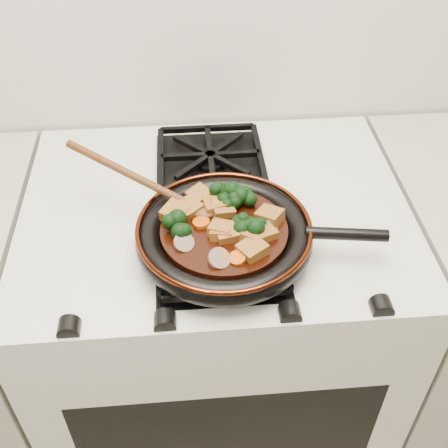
{
  "coord_description": "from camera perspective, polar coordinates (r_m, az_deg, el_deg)",
  "views": [
    {
      "loc": [
        -0.05,
        0.85,
        1.62
      ],
      "look_at": [
        0.01,
        1.56,
        0.97
      ],
      "focal_mm": 45.0,
      "sensor_mm": 36.0,
      "label": 1
    }
  ],
  "objects": [
    {
      "name": "carrot_coin_4",
      "position": [
        1.0,
        -1.57,
        1.7
      ],
      "size": [
        0.03,
        0.03,
        0.01
      ],
      "primitive_type": "cylinder",
      "rotation": [
        0.0,
        0.21,
        0.0
      ],
      "color": "#B94605",
      "rests_on": "braising_sauce"
    },
    {
      "name": "burner_grate_back",
      "position": [
        1.2,
        -1.39,
        6.66
      ],
      "size": [
        0.23,
        0.23,
        0.03
      ],
      "primitive_type": null,
      "color": "black",
      "rests_on": "stove"
    },
    {
      "name": "tofu_cube_0",
      "position": [
        0.99,
        -0.14,
        1.51
      ],
      "size": [
        0.05,
        0.05,
        0.03
      ],
      "primitive_type": "cube",
      "rotation": [
        0.1,
        -0.09,
        1.74
      ],
      "color": "brown",
      "rests_on": "braising_sauce"
    },
    {
      "name": "broccoli_floret_7",
      "position": [
        1.01,
        -0.09,
        2.79
      ],
      "size": [
        0.06,
        0.06,
        0.07
      ],
      "primitive_type": null,
      "rotation": [
        0.14,
        -0.07,
        0.0
      ],
      "color": "black",
      "rests_on": "braising_sauce"
    },
    {
      "name": "carrot_coin_0",
      "position": [
        0.91,
        -0.56,
        -3.27
      ],
      "size": [
        0.03,
        0.03,
        0.02
      ],
      "primitive_type": "cylinder",
      "rotation": [
        0.31,
        -0.27,
        0.0
      ],
      "color": "#B94605",
      "rests_on": "braising_sauce"
    },
    {
      "name": "mushroom_slice_1",
      "position": [
        0.96,
        4.68,
        -0.61
      ],
      "size": [
        0.04,
        0.04,
        0.03
      ],
      "primitive_type": "cylinder",
      "rotation": [
        0.77,
        0.0,
        1.06
      ],
      "color": "brown",
      "rests_on": "braising_sauce"
    },
    {
      "name": "mushroom_slice_0",
      "position": [
        0.91,
        -0.51,
        -3.54
      ],
      "size": [
        0.05,
        0.05,
        0.02
      ],
      "primitive_type": "cylinder",
      "rotation": [
        0.48,
        0.0,
        0.68
      ],
      "color": "brown",
      "rests_on": "braising_sauce"
    },
    {
      "name": "broccoli_floret_0",
      "position": [
        1.02,
        0.34,
        3.03
      ],
      "size": [
        0.07,
        0.08,
        0.06
      ],
      "primitive_type": null,
      "rotation": [
        -0.24,
        -0.01,
        0.17
      ],
      "color": "black",
      "rests_on": "braising_sauce"
    },
    {
      "name": "wooden_spoon",
      "position": [
        1.02,
        -6.59,
        3.54
      ],
      "size": [
        0.16,
        0.11,
        0.28
      ],
      "rotation": [
        0.0,
        0.0,
        2.62
      ],
      "color": "#4C2910",
      "rests_on": "braising_sauce"
    },
    {
      "name": "carrot_coin_5",
      "position": [
        0.97,
        -2.33,
        0.13
      ],
      "size": [
        0.03,
        0.03,
        0.01
      ],
      "primitive_type": "cylinder",
      "rotation": [
        -0.04,
        -0.06,
        0.0
      ],
      "color": "#B94605",
      "rests_on": "braising_sauce"
    },
    {
      "name": "braising_sauce",
      "position": [
        0.97,
        0.0,
        -0.91
      ],
      "size": [
        0.22,
        0.22,
        0.02
      ],
      "primitive_type": "cylinder",
      "color": "black",
      "rests_on": "skillet"
    },
    {
      "name": "broccoli_floret_3",
      "position": [
        1.0,
        0.39,
        1.74
      ],
      "size": [
        0.09,
        0.08,
        0.07
      ],
      "primitive_type": null,
      "rotation": [
        0.21,
        -0.14,
        2.4
      ],
      "color": "black",
      "rests_on": "braising_sauce"
    },
    {
      "name": "tofu_cube_4",
      "position": [
        0.95,
        4.11,
        -0.97
      ],
      "size": [
        0.05,
        0.05,
        0.02
      ],
      "primitive_type": "cube",
      "rotation": [
        -0.01,
        0.11,
        0.46
      ],
      "color": "brown",
      "rests_on": "braising_sauce"
    },
    {
      "name": "stove",
      "position": [
        1.44,
        -0.71,
        -11.91
      ],
      "size": [
        0.76,
        0.6,
        0.9
      ],
      "primitive_type": "cube",
      "color": "beige",
      "rests_on": "ground"
    },
    {
      "name": "broccoli_floret_2",
      "position": [
        0.95,
        3.0,
        -0.84
      ],
      "size": [
        0.07,
        0.07,
        0.06
      ],
      "primitive_type": null,
      "rotation": [
        0.03,
        -0.1,
        1.45
      ],
      "color": "black",
      "rests_on": "braising_sauce"
    },
    {
      "name": "skillet",
      "position": [
        0.98,
        0.14,
        -1.13
      ],
      "size": [
        0.43,
        0.31,
        0.05
      ],
      "rotation": [
        0.0,
        0.0,
        -0.14
      ],
      "color": "black",
      "rests_on": "burner_grate_front"
    },
    {
      "name": "carrot_coin_3",
      "position": [
        1.0,
        -1.52,
        1.73
      ],
      "size": [
        0.03,
        0.03,
        0.02
      ],
      "primitive_type": "cylinder",
      "rotation": [
        -0.2,
        0.3,
        0.0
      ],
      "color": "#B94605",
      "rests_on": "braising_sauce"
    },
    {
      "name": "tofu_cube_11",
      "position": [
        0.95,
        0.42,
        -0.98
      ],
      "size": [
        0.05,
        0.04,
        0.03
      ],
      "primitive_type": "cube",
      "rotation": [
        0.08,
        -0.07,
        0.16
      ],
      "color": "brown",
      "rests_on": "braising_sauce"
    },
    {
      "name": "tofu_cube_10",
      "position": [
        0.95,
        -0.28,
        -0.58
      ],
      "size": [
        0.05,
        0.05,
        0.03
      ],
      "primitive_type": "cube",
      "rotation": [
        0.1,
        0.06,
        2.7
      ],
      "color": "brown",
      "rests_on": "braising_sauce"
    },
    {
      "name": "broccoli_floret_5",
      "position": [
        1.01,
        0.93,
        2.52
      ],
      "size": [
        0.09,
        0.09,
        0.07
      ],
      "primitive_type": null,
      "rotation": [
        -0.22,
        -0.02,
        0.9
      ],
      "color": "black",
      "rests_on": "braising_sauce"
    },
    {
      "name": "tofu_cube_9",
      "position": [
        1.02,
        -2.55,
        2.9
      ],
      "size": [
        0.05,
        0.05,
        0.03
      ],
      "primitive_type": "cube",
      "rotation": [
        -0.07,
        -0.1,
        2.28
      ],
      "color": "brown",
      "rests_on": "braising_sauce"
    },
    {
      "name": "tofu_cube_6",
      "position": [
        0.99,
        -4.99,
        1.11
      ],
      "size": [
        0.06,
        0.06,
        0.03
      ],
      "primitive_type": "cube",
      "rotation": [
        0.08,
        -0.11,
        0.94
      ],
      "color": "brown",
      "rests_on": "braising_sauce"
    },
    {
      "name": "tofu_cube_1",
      "position": [
        1.0,
        -3.58,
        1.59
      ],
      "size": [
        0.05,
        0.06,
        0.03
      ],
      "primitive_type": "cube",
      "rotation": [
        -0.06,
        -0.08,
        2.23
      ],
      "color": "brown",
      "rests_on": "braising_sauce"
    },
    {
      "name": "tofu_cube_8",
      "position": [
        1.0,
        -0.91,
        1.86
      ],
      "size": [
        0.05,
        0.05,
        0.03
      ],
      "primitive_type": "cube",
      "rotation": [
        -0.1,
        0.08,
        1.75
      ],
      "color": "brown",
      "rests_on": "braising_sauce"
    },
    {
      "name": "tofu_cube_7",
      "position": [
        0.95,
        -0.18,
        -0.85
      ],
      "size": [
        0.05,
        0.05,
        0.03
      ],
      "primitive_type": "cube",
      "rotation": [
        -0.07,
        0.1,
        1.34
      ],
      "color": "brown",
      "rests_on": "braising_sauce"
    },
    {
      "name": "tofu_cube_2",
      "position": [
        0.92,
        2.9,
        -2.62
      ],
      "size": [
        0.06,
        0.06,
        0.03
      ],
      "primitive_type": "cube",
      "rotation": [
        -0.09,
        0.03,
        2.14
      ],
      "color": "brown",
      "rests_on": "braising_sauce"
    },
    {
      "name": "tofu_cube_3",
      "position": [
        0.94,
        3.0,
        -1.2
      ],
      "size": [
        0.05,
        0.05,
        0.03
      ],
      "primitive_type": "cube",
      "rotation": [
        0.05,
        0.11,
        1.03
      ],
      "color": "brown",
      "rests_on": "braising_sauce"
    },
    {
      "name": "mushroom_slice_2",
      "position": [
        0.94,
        -4.12,
        -1.89
      ],
      "size": [
        0.05,
        0.05,
        0.02
      ],
      "primitive_type": "cylinder",
      "rotation": [
        0.53,
        0.0,
        0.57
      ],
      "color": "brown",
      "rests_on": "braising_sauce"
    },
    {
      "name": "burner_grate_front",
      "position": [
        0.99,
        -0.32,
        -2.82
      ],
      "size": [
        0.23,
        0.23,
        0.03
      ],
      "primitive_type": null,
      "color": "black",
      "rests_on": "stove"
    },
    {
      "name": "broccoli_floret_6",
      "position": [
        0.95,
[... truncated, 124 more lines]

